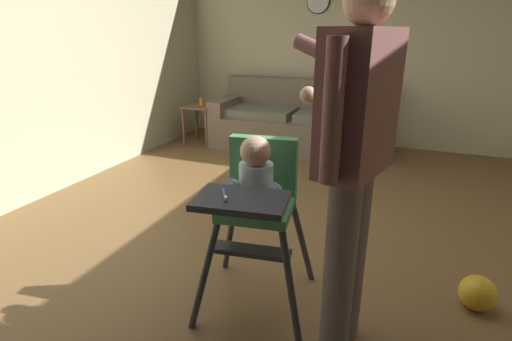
{
  "coord_description": "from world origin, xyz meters",
  "views": [
    {
      "loc": [
        0.83,
        -2.34,
        1.43
      ],
      "look_at": [
        0.19,
        -0.72,
        0.81
      ],
      "focal_mm": 27.0,
      "sensor_mm": 36.0,
      "label": 1
    }
  ],
  "objects_px": {
    "high_chair": "(257,192)",
    "adult_standing": "(353,161)",
    "toy_ball": "(478,293)",
    "sippy_cup": "(202,102)",
    "couch": "(298,123)",
    "side_table": "(201,116)",
    "wall_clock": "(318,2)"
  },
  "relations": [
    {
      "from": "high_chair",
      "to": "adult_standing",
      "type": "relative_size",
      "value": 0.59
    },
    {
      "from": "toy_ball",
      "to": "sippy_cup",
      "type": "xyz_separation_m",
      "value": [
        -3.01,
        2.38,
        0.47
      ]
    },
    {
      "from": "couch",
      "to": "sippy_cup",
      "type": "height_order",
      "value": "couch"
    },
    {
      "from": "sippy_cup",
      "to": "side_table",
      "type": "bearing_deg",
      "value": 180.0
    },
    {
      "from": "toy_ball",
      "to": "side_table",
      "type": "height_order",
      "value": "side_table"
    },
    {
      "from": "high_chair",
      "to": "side_table",
      "type": "xyz_separation_m",
      "value": [
        -1.9,
        2.77,
        -0.29
      ]
    },
    {
      "from": "adult_standing",
      "to": "wall_clock",
      "type": "bearing_deg",
      "value": -59.78
    },
    {
      "from": "adult_standing",
      "to": "sippy_cup",
      "type": "xyz_separation_m",
      "value": [
        -2.34,
        2.89,
        -0.36
      ]
    },
    {
      "from": "adult_standing",
      "to": "toy_ball",
      "type": "xyz_separation_m",
      "value": [
        0.67,
        0.51,
        -0.83
      ]
    },
    {
      "from": "wall_clock",
      "to": "high_chair",
      "type": "bearing_deg",
      "value": -81.01
    },
    {
      "from": "side_table",
      "to": "high_chair",
      "type": "bearing_deg",
      "value": -55.6
    },
    {
      "from": "high_chair",
      "to": "adult_standing",
      "type": "height_order",
      "value": "adult_standing"
    },
    {
      "from": "wall_clock",
      "to": "couch",
      "type": "bearing_deg",
      "value": -98.49
    },
    {
      "from": "sippy_cup",
      "to": "wall_clock",
      "type": "xyz_separation_m",
      "value": [
        1.31,
        0.78,
        1.23
      ]
    },
    {
      "from": "high_chair",
      "to": "side_table",
      "type": "relative_size",
      "value": 1.87
    },
    {
      "from": "toy_ball",
      "to": "high_chair",
      "type": "bearing_deg",
      "value": -161.05
    },
    {
      "from": "couch",
      "to": "sippy_cup",
      "type": "xyz_separation_m",
      "value": [
        -1.24,
        -0.31,
        0.24
      ]
    },
    {
      "from": "adult_standing",
      "to": "wall_clock",
      "type": "height_order",
      "value": "wall_clock"
    },
    {
      "from": "adult_standing",
      "to": "toy_ball",
      "type": "relative_size",
      "value": 8.51
    },
    {
      "from": "sippy_cup",
      "to": "wall_clock",
      "type": "distance_m",
      "value": 1.96
    },
    {
      "from": "toy_ball",
      "to": "wall_clock",
      "type": "bearing_deg",
      "value": 118.29
    },
    {
      "from": "side_table",
      "to": "wall_clock",
      "type": "relative_size",
      "value": 1.75
    },
    {
      "from": "couch",
      "to": "adult_standing",
      "type": "relative_size",
      "value": 1.32
    },
    {
      "from": "couch",
      "to": "sippy_cup",
      "type": "bearing_deg",
      "value": -76.09
    },
    {
      "from": "couch",
      "to": "adult_standing",
      "type": "distance_m",
      "value": 3.44
    },
    {
      "from": "side_table",
      "to": "sippy_cup",
      "type": "bearing_deg",
      "value": 0.0
    },
    {
      "from": "couch",
      "to": "side_table",
      "type": "distance_m",
      "value": 1.3
    },
    {
      "from": "couch",
      "to": "side_table",
      "type": "bearing_deg",
      "value": -76.4
    },
    {
      "from": "couch",
      "to": "wall_clock",
      "type": "relative_size",
      "value": 7.24
    },
    {
      "from": "adult_standing",
      "to": "sippy_cup",
      "type": "bearing_deg",
      "value": -36.52
    },
    {
      "from": "high_chair",
      "to": "side_table",
      "type": "height_order",
      "value": "high_chair"
    },
    {
      "from": "sippy_cup",
      "to": "couch",
      "type": "bearing_deg",
      "value": 13.91
    }
  ]
}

